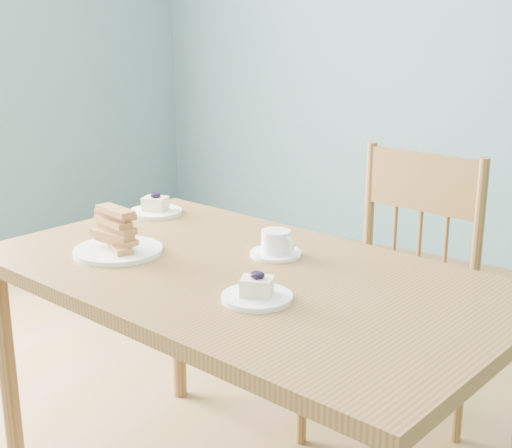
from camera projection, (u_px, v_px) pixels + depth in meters
name	position (u px, v px, depth m)	size (l,w,h in m)	color
room	(293.00, 19.00, 1.56)	(5.01, 5.01, 2.71)	#895D40
dining_table	(243.00, 297.00, 1.83)	(1.46, 0.95, 0.73)	olive
dining_chair	(393.00, 301.00, 2.26)	(0.49, 0.47, 0.95)	olive
cheesecake_plate_near	(257.00, 293.00, 1.61)	(0.16, 0.16, 0.07)	white
cheesecake_plate_far	(155.00, 208.00, 2.32)	(0.17, 0.17, 0.07)	white
coffee_cup	(276.00, 245.00, 1.91)	(0.14, 0.14, 0.07)	white
biscotti_plate	(117.00, 238.00, 1.93)	(0.24, 0.24, 0.13)	white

